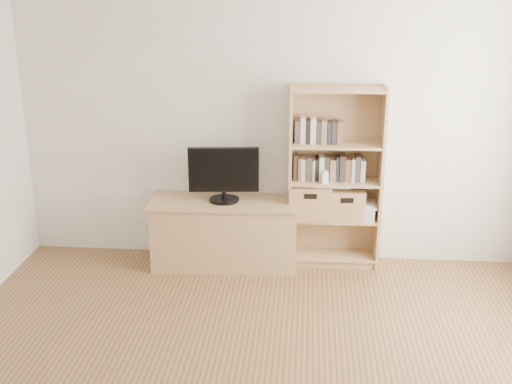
# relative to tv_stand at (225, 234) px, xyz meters

# --- Properties ---
(back_wall) EXTENTS (4.50, 0.02, 2.60)m
(back_wall) POSITION_rel_tv_stand_xyz_m (0.40, 0.24, 1.01)
(back_wall) COLOR silver
(back_wall) RESTS_ON floor
(tv_stand) EXTENTS (1.29, 0.53, 0.58)m
(tv_stand) POSITION_rel_tv_stand_xyz_m (0.00, 0.00, 0.00)
(tv_stand) COLOR tan
(tv_stand) RESTS_ON floor
(bookshelf) EXTENTS (0.82, 0.30, 1.62)m
(bookshelf) POSITION_rel_tv_stand_xyz_m (0.97, 0.09, 0.52)
(bookshelf) COLOR tan
(bookshelf) RESTS_ON floor
(television) EXTENTS (0.61, 0.10, 0.48)m
(television) POSITION_rel_tv_stand_xyz_m (0.00, 0.00, 0.56)
(television) COLOR black
(television) RESTS_ON tv_stand
(books_row_mid) EXTENTS (0.85, 0.22, 0.23)m
(books_row_mid) POSITION_rel_tv_stand_xyz_m (0.97, 0.11, 0.61)
(books_row_mid) COLOR #312921
(books_row_mid) RESTS_ON bookshelf
(books_row_upper) EXTENTS (0.37, 0.15, 0.19)m
(books_row_upper) POSITION_rel_tv_stand_xyz_m (0.79, 0.11, 0.93)
(books_row_upper) COLOR #312921
(books_row_upper) RESTS_ON bookshelf
(baby_monitor) EXTENTS (0.06, 0.04, 0.10)m
(baby_monitor) POSITION_rel_tv_stand_xyz_m (0.88, 0.00, 0.55)
(baby_monitor) COLOR white
(baby_monitor) RESTS_ON bookshelf
(basket_left) EXTENTS (0.38, 0.32, 0.30)m
(basket_left) POSITION_rel_tv_stand_xyz_m (0.75, 0.09, 0.31)
(basket_left) COLOR #A77E4B
(basket_left) RESTS_ON bookshelf
(basket_right) EXTENTS (0.34, 0.28, 0.27)m
(basket_right) POSITION_rel_tv_stand_xyz_m (1.07, 0.09, 0.29)
(basket_right) COLOR #A77E4B
(basket_right) RESTS_ON bookshelf
(laptop) EXTENTS (0.31, 0.22, 0.02)m
(laptop) POSITION_rel_tv_stand_xyz_m (0.94, 0.08, 0.47)
(laptop) COLOR white
(laptop) RESTS_ON basket_left
(magazine_stack) EXTENTS (0.23, 0.29, 0.12)m
(magazine_stack) POSITION_rel_tv_stand_xyz_m (1.25, 0.10, 0.22)
(magazine_stack) COLOR silver
(magazine_stack) RESTS_ON bookshelf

